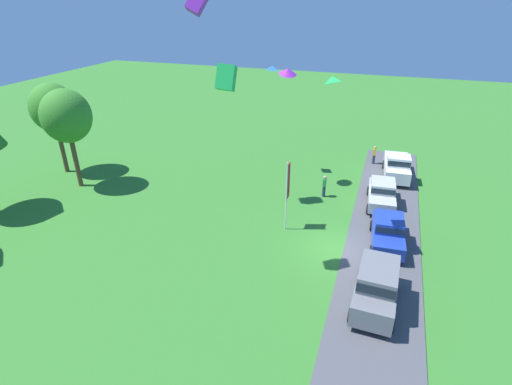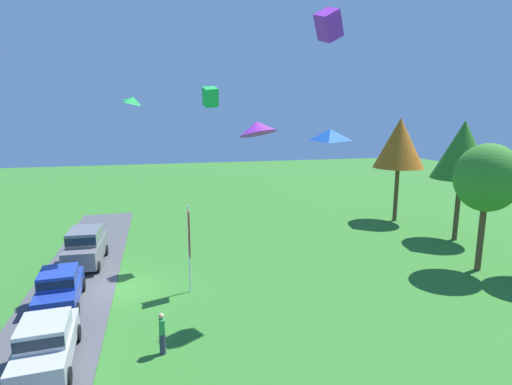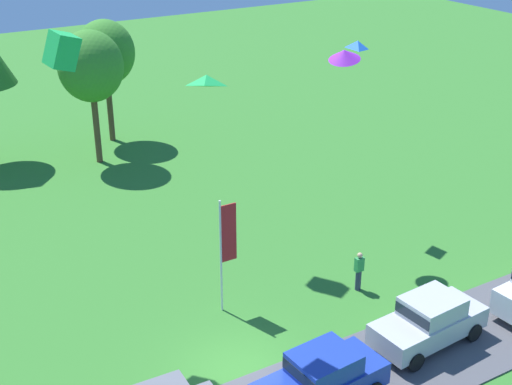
{
  "view_description": "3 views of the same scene",
  "coord_description": "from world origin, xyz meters",
  "views": [
    {
      "loc": [
        -20.53,
        -1.83,
        13.81
      ],
      "look_at": [
        1.61,
        5.7,
        2.13
      ],
      "focal_mm": 28.0,
      "sensor_mm": 36.0,
      "label": 1
    },
    {
      "loc": [
        21.4,
        2.12,
        9.18
      ],
      "look_at": [
        2.52,
        6.83,
        5.49
      ],
      "focal_mm": 28.0,
      "sensor_mm": 36.0,
      "label": 2
    },
    {
      "loc": [
        -9.63,
        -17.23,
        15.75
      ],
      "look_at": [
        2.82,
        3.69,
        4.6
      ],
      "focal_mm": 50.0,
      "sensor_mm": 36.0,
      "label": 3
    }
  ],
  "objects": [
    {
      "name": "ground_plane",
      "position": [
        0.0,
        0.0,
        0.0
      ],
      "size": [
        120.0,
        120.0,
        0.0
      ],
      "primitive_type": "plane",
      "color": "#337528"
    },
    {
      "name": "car_sedan_far_end",
      "position": [
        1.39,
        -2.77,
        1.04
      ],
      "size": [
        4.52,
        2.2,
        1.84
      ],
      "color": "#1E389E",
      "rests_on": "ground"
    },
    {
      "name": "car_sedan_mid_row",
      "position": [
        6.56,
        -2.15,
        1.04
      ],
      "size": [
        4.51,
        2.19,
        1.84
      ],
      "color": "#B7B7BC",
      "rests_on": "ground"
    },
    {
      "name": "person_watching_sky",
      "position": [
        6.67,
        2.01,
        0.88
      ],
      "size": [
        0.36,
        0.24,
        1.71
      ],
      "color": "#2D334C",
      "rests_on": "ground"
    },
    {
      "name": "tree_lone_near",
      "position": [
        2.32,
        20.8,
        5.66
      ],
      "size": [
        3.65,
        3.65,
        7.71
      ],
      "color": "brown",
      "rests_on": "ground"
    },
    {
      "name": "tree_right_of_center",
      "position": [
        4.27,
        23.9,
        5.56
      ],
      "size": [
        3.58,
        3.58,
        7.57
      ],
      "color": "brown",
      "rests_on": "ground"
    },
    {
      "name": "flag_banner",
      "position": [
        1.43,
        3.54,
        2.99
      ],
      "size": [
        0.71,
        0.08,
        4.72
      ],
      "color": "silver",
      "rests_on": "ground"
    },
    {
      "name": "kite_delta_high_right",
      "position": [
        8.06,
        5.49,
        8.82
      ],
      "size": [
        1.88,
        1.87,
        0.72
      ],
      "primitive_type": "cone",
      "rotation": [
        0.24,
        0.0,
        5.31
      ],
      "color": "purple"
    },
    {
      "name": "kite_diamond_near_flag",
      "position": [
        10.14,
        7.25,
        8.65
      ],
      "size": [
        1.17,
        1.22,
        0.42
      ],
      "primitive_type": "pyramid",
      "rotation": [
        0.1,
        0.0,
        1.06
      ],
      "color": "blue"
    },
    {
      "name": "kite_box_over_trees",
      "position": [
        -3.4,
        5.44,
        10.38
      ],
      "size": [
        1.22,
        0.97,
        1.36
      ],
      "primitive_type": "cube",
      "rotation": [
        0.1,
        0.3,
        0.21
      ],
      "color": "green"
    },
    {
      "name": "kite_diamond_mid_center",
      "position": [
        -0.43,
        1.08,
        10.03
      ],
      "size": [
        1.23,
        1.22,
        0.56
      ],
      "primitive_type": "pyramid",
      "rotation": [
        0.3,
        0.0,
        2.57
      ],
      "color": "green"
    }
  ]
}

